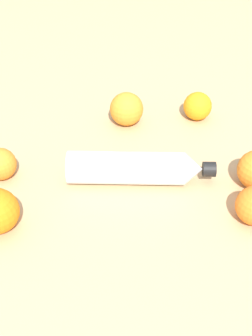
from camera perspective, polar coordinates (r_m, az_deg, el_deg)
name	(u,v)px	position (r m, az deg, el deg)	size (l,w,h in m)	color
ground_plane	(131,173)	(0.97, 0.61, -0.63)	(2.40, 2.40, 0.00)	tan
water_bottle	(137,168)	(0.94, 1.28, -0.02)	(0.19, 0.28, 0.07)	silver
orange_0	(0,164)	(0.98, -14.91, 0.47)	(0.07, 0.07, 0.07)	orange
orange_3	(198,106)	(1.13, 8.60, 7.37)	(0.07, 0.07, 0.07)	orange
orange_5	(127,109)	(1.10, 0.07, 7.11)	(0.08, 0.08, 0.08)	orange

